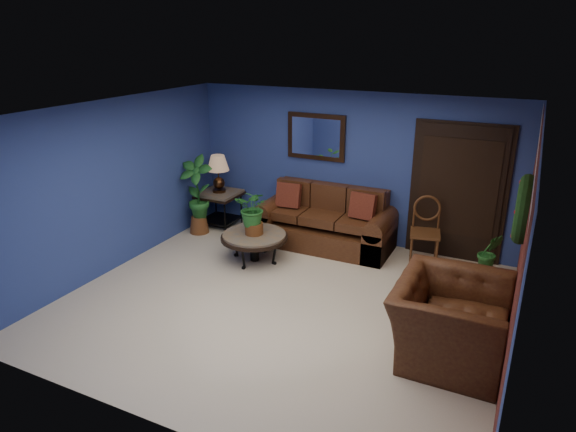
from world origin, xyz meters
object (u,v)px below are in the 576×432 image
at_px(sofa, 326,226).
at_px(armchair, 450,321).
at_px(side_chair, 426,226).
at_px(coffee_table, 254,237).
at_px(end_table, 220,200).
at_px(table_lamp, 218,169).

distance_m(sofa, armchair, 3.33).
bearing_deg(side_chair, coffee_table, -166.28).
distance_m(end_table, side_chair, 3.69).
xyz_separation_m(end_table, table_lamp, (-0.00, -0.00, 0.57)).
relative_size(sofa, armchair, 1.66).
bearing_deg(table_lamp, sofa, 0.93).
relative_size(table_lamp, side_chair, 0.63).
bearing_deg(table_lamp, coffee_table, -38.82).
bearing_deg(armchair, coffee_table, 68.73).
xyz_separation_m(coffee_table, side_chair, (2.37, 1.13, 0.20)).
relative_size(coffee_table, end_table, 1.46).
distance_m(table_lamp, side_chair, 3.72).
bearing_deg(table_lamp, armchair, -27.32).
bearing_deg(coffee_table, table_lamp, 141.18).
bearing_deg(coffee_table, sofa, 55.31).
xyz_separation_m(table_lamp, side_chair, (3.68, 0.07, -0.48)).
bearing_deg(coffee_table, side_chair, 25.53).
height_order(coffee_table, end_table, end_table).
bearing_deg(end_table, side_chair, 1.16).
bearing_deg(armchair, end_table, 63.01).
xyz_separation_m(end_table, armchair, (4.45, -2.30, -0.06)).
height_order(end_table, table_lamp, table_lamp).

